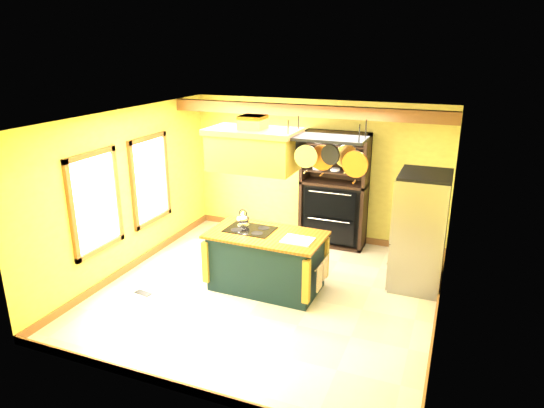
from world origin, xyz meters
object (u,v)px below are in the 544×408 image
Objects in this scene: refrigerator at (419,233)px; hutch at (334,201)px; kitchen_island at (266,260)px; range_hood at (253,148)px; pot_rack at (327,147)px.

refrigerator is 2.03m from hutch.
kitchen_island is 1.35× the size of range_hood.
pot_rack is at bearing 1.55° from kitchen_island.
pot_rack is 0.66× the size of refrigerator.
refrigerator is at bearing 22.76° from range_hood.
pot_rack is at bearing -79.15° from hutch.
hutch is at bearing 78.46° from kitchen_island.
pot_rack is 0.55× the size of hutch.
pot_rack is (1.11, -0.00, 0.09)m from range_hood.
range_hood is 0.74× the size of refrigerator.
pot_rack is 2.15m from refrigerator.
kitchen_island is at bearing -155.41° from refrigerator.
hutch is at bearing 100.85° from pot_rack.
kitchen_island is 2.07m from pot_rack.
range_hood reaches higher than refrigerator.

